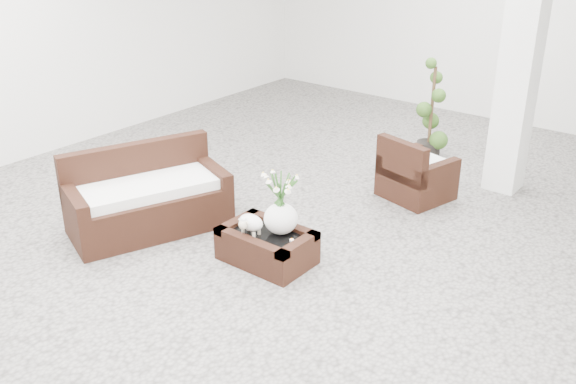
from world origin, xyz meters
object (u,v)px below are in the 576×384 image
Objects in this scene: armchair at (418,167)px; topiary at (432,110)px; coffee_table at (267,247)px; loveseat at (148,192)px.

armchair is 1.48m from topiary.
loveseat is (-1.47, -0.26, 0.30)m from coffee_table.
topiary is at bearing -54.26° from armchair.
armchair is (0.43, 2.34, 0.24)m from coffee_table.
coffee_table is 2.39m from armchair.
armchair is at bearing -14.83° from loveseat.
armchair is 0.57× the size of topiary.
topiary reaches higher than coffee_table.
coffee_table is 3.73m from topiary.
loveseat is (-1.90, -2.60, 0.06)m from armchair.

